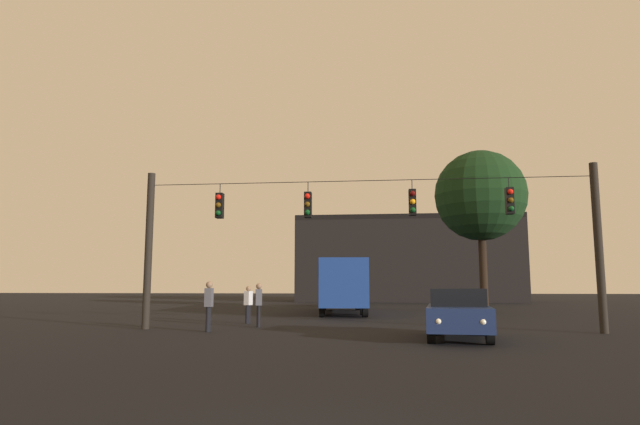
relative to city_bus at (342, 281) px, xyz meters
name	(u,v)px	position (x,y,z in m)	size (l,w,h in m)	color
ground_plane	(370,316)	(1.72, -3.32, -1.87)	(168.00, 168.00, 0.00)	black
overhead_signal_span	(362,234)	(1.69, -12.76, 1.61)	(16.51, 0.44, 5.90)	black
city_bus	(342,281)	(0.00, 0.00, 0.00)	(3.50, 11.18, 3.00)	navy
car_near_right	(458,313)	(4.66, -15.35, -1.07)	(2.24, 4.47, 1.52)	navy
car_far_left	(345,296)	(-0.47, 9.33, -1.07)	(1.88, 4.37, 1.52)	#99999E
pedestrian_crossing_left	(259,302)	(-2.44, -11.30, -0.90)	(0.33, 0.41, 1.70)	black
pedestrian_crossing_center	(248,303)	(-3.33, -9.43, -0.98)	(0.33, 0.41, 1.58)	black
pedestrian_crossing_right	(209,303)	(-3.71, -13.64, -0.87)	(0.26, 0.37, 1.76)	black
corner_building	(407,260)	(5.00, 25.12, 2.41)	(22.31, 8.92, 8.56)	black
tree_left_silhouette	(480,196)	(8.49, 1.62, 5.23)	(5.58, 5.58, 9.92)	black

